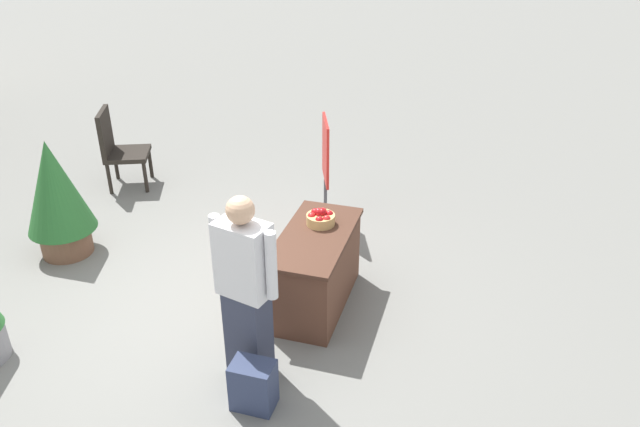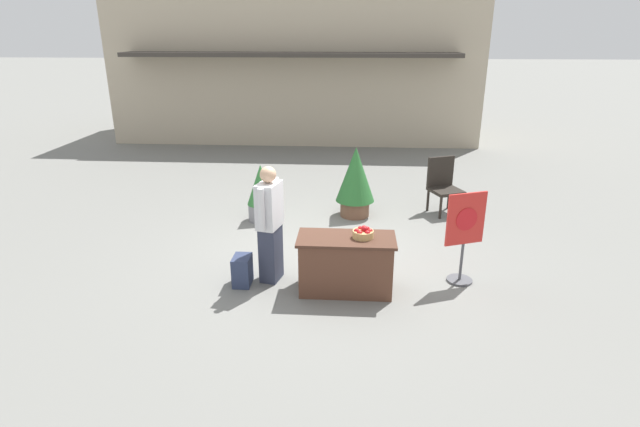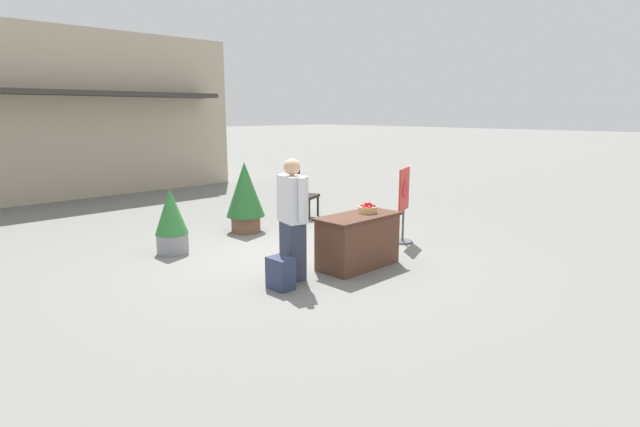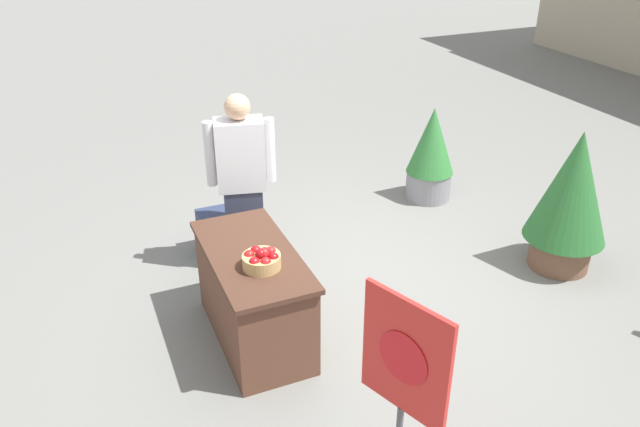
% 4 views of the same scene
% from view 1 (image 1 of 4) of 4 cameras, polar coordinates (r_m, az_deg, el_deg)
% --- Properties ---
extents(ground_plane, '(120.00, 120.00, 0.00)m').
position_cam_1_polar(ground_plane, '(6.30, -10.08, -8.46)').
color(ground_plane, slate).
extents(display_table, '(1.31, 0.63, 0.78)m').
position_cam_1_polar(display_table, '(6.04, -0.45, -5.17)').
color(display_table, brown).
rests_on(display_table, ground_plane).
extents(apple_basket, '(0.28, 0.28, 0.16)m').
position_cam_1_polar(apple_basket, '(5.99, 0.05, -0.38)').
color(apple_basket, tan).
rests_on(apple_basket, display_table).
extents(person_visitor, '(0.35, 0.60, 1.66)m').
position_cam_1_polar(person_visitor, '(5.04, -6.82, -6.77)').
color(person_visitor, '#33384C').
rests_on(person_visitor, ground_plane).
extents(backpack, '(0.24, 0.34, 0.42)m').
position_cam_1_polar(backpack, '(5.12, -6.11, -15.34)').
color(backpack, '#2D3856').
rests_on(backpack, ground_plane).
extents(poster_board, '(0.55, 0.36, 1.32)m').
position_cam_1_polar(poster_board, '(7.33, 0.52, 4.13)').
color(poster_board, '#4C4C51').
rests_on(poster_board, ground_plane).
extents(patio_chair, '(0.72, 0.72, 1.08)m').
position_cam_1_polar(patio_chair, '(8.76, -18.01, 5.91)').
color(patio_chair, '#28231E').
rests_on(patio_chair, ground_plane).
extents(potted_plant_near_left, '(0.73, 0.73, 1.35)m').
position_cam_1_polar(potted_plant_near_left, '(7.28, -22.99, 1.63)').
color(potted_plant_near_left, brown).
rests_on(potted_plant_near_left, ground_plane).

